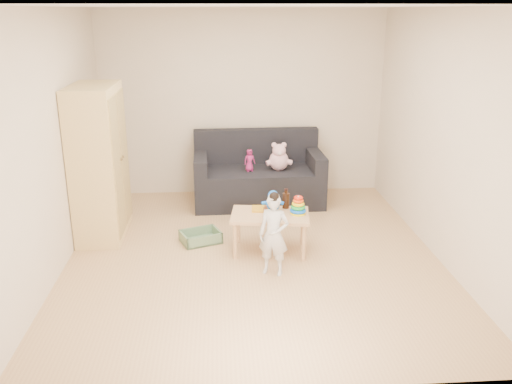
{
  "coord_description": "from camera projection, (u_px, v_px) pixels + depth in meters",
  "views": [
    {
      "loc": [
        -0.35,
        -5.42,
        2.57
      ],
      "look_at": [
        0.05,
        0.25,
        0.65
      ],
      "focal_mm": 38.0,
      "sensor_mm": 36.0,
      "label": 1
    }
  ],
  "objects": [
    {
      "name": "play_table",
      "position": [
        270.0,
        233.0,
        6.0
      ],
      "size": [
        0.91,
        0.63,
        0.45
      ],
      "primitive_type": "cube",
      "rotation": [
        0.0,
        0.0,
        -0.12
      ],
      "color": "tan",
      "rests_on": "ground"
    },
    {
      "name": "room",
      "position": [
        253.0,
        140.0,
        5.56
      ],
      "size": [
        4.5,
        4.5,
        4.5
      ],
      "color": "tan",
      "rests_on": "ground"
    },
    {
      "name": "brown_bottle",
      "position": [
        286.0,
        200.0,
        6.08
      ],
      "size": [
        0.08,
        0.08,
        0.23
      ],
      "color": "black",
      "rests_on": "play_table"
    },
    {
      "name": "wardrobe",
      "position": [
        99.0,
        163.0,
        6.27
      ],
      "size": [
        0.49,
        0.99,
        1.78
      ],
      "primitive_type": "cube",
      "color": "#EFCA83",
      "rests_on": "ground"
    },
    {
      "name": "toddler",
      "position": [
        274.0,
        236.0,
        5.43
      ],
      "size": [
        0.36,
        0.3,
        0.83
      ],
      "primitive_type": "imported",
      "rotation": [
        0.0,
        0.0,
        -0.36
      ],
      "color": "beige",
      "rests_on": "ground"
    },
    {
      "name": "storage_bin",
      "position": [
        201.0,
        237.0,
        6.29
      ],
      "size": [
        0.52,
        0.46,
        0.13
      ],
      "primitive_type": null,
      "rotation": [
        0.0,
        0.0,
        0.37
      ],
      "color": "#60815D",
      "rests_on": "ground"
    },
    {
      "name": "wooden_figure",
      "position": [
        266.0,
        210.0,
        5.89
      ],
      "size": [
        0.05,
        0.04,
        0.11
      ],
      "primitive_type": null,
      "rotation": [
        0.0,
        0.0,
        -0.07
      ],
      "color": "brown",
      "rests_on": "play_table"
    },
    {
      "name": "ring_stacker",
      "position": [
        298.0,
        207.0,
        5.91
      ],
      "size": [
        0.18,
        0.18,
        0.21
      ],
      "color": "#FFED0D",
      "rests_on": "play_table"
    },
    {
      "name": "pink_bear",
      "position": [
        279.0,
        158.0,
        7.33
      ],
      "size": [
        0.35,
        0.32,
        0.32
      ],
      "primitive_type": null,
      "rotation": [
        0.0,
        0.0,
        0.32
      ],
      "color": "#EAACBC",
      "rests_on": "sofa"
    },
    {
      "name": "blue_plush",
      "position": [
        273.0,
        200.0,
        5.99
      ],
      "size": [
        0.24,
        0.21,
        0.24
      ],
      "primitive_type": null,
      "rotation": [
        0.0,
        0.0,
        -0.32
      ],
      "color": "#1C73FF",
      "rests_on": "play_table"
    },
    {
      "name": "sofa",
      "position": [
        258.0,
        186.0,
        7.51
      ],
      "size": [
        1.78,
        0.92,
        0.49
      ],
      "primitive_type": "cube",
      "rotation": [
        0.0,
        0.0,
        0.02
      ],
      "color": "black",
      "rests_on": "ground"
    },
    {
      "name": "doll",
      "position": [
        250.0,
        160.0,
        7.29
      ],
      "size": [
        0.17,
        0.14,
        0.3
      ],
      "primitive_type": "imported",
      "rotation": [
        0.0,
        0.0,
        0.26
      ],
      "color": "#A71F64",
      "rests_on": "sofa"
    },
    {
      "name": "yellow_book",
      "position": [
        261.0,
        209.0,
        6.06
      ],
      "size": [
        0.23,
        0.23,
        0.02
      ],
      "primitive_type": "cube",
      "rotation": [
        0.0,
        0.0,
        -0.07
      ],
      "color": "orange",
      "rests_on": "play_table"
    }
  ]
}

